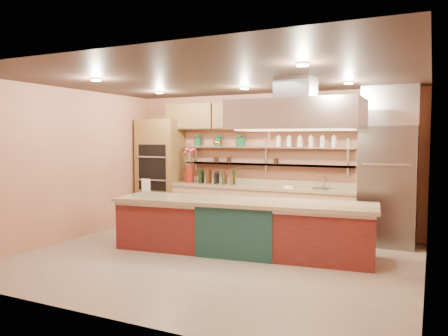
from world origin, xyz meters
The scene contains 21 objects.
floor centered at (0.00, 0.00, -0.01)m, with size 6.00×5.00×0.02m, color gray.
ceiling centered at (0.00, 0.00, 2.80)m, with size 6.00×5.00×0.02m, color black.
wall_back centered at (0.00, 2.50, 1.40)m, with size 6.00×0.04×2.80m, color #AB7051.
wall_front centered at (0.00, -2.50, 1.40)m, with size 6.00×0.04×2.80m, color #AB7051.
wall_left centered at (-3.00, 0.00, 1.40)m, with size 0.04×5.00×2.80m, color #AB7051.
wall_right centered at (3.00, 0.00, 1.40)m, with size 0.04×5.00×2.80m, color #AB7051.
oven_stack centered at (-2.45, 2.18, 1.15)m, with size 0.95×0.64×2.30m, color brown.
refrigerator centered at (2.35, 2.14, 1.05)m, with size 0.95×0.72×2.10m, color slate.
back_counter centered at (-0.05, 2.20, 0.47)m, with size 3.84×0.64×0.93m, color tan.
wall_shelf_lower centered at (-0.05, 2.37, 1.35)m, with size 3.60×0.26×0.03m, color silver.
wall_shelf_upper centered at (-0.05, 2.37, 1.70)m, with size 3.60×0.26×0.03m, color silver.
upper_cabinets centered at (0.00, 2.32, 2.35)m, with size 4.60×0.36×0.55m, color brown.
range_hood centered at (1.14, 0.51, 2.25)m, with size 2.00×1.00×0.45m, color silver.
ceiling_downlights centered at (0.00, 0.20, 2.77)m, with size 4.00×2.80×0.02m, color #FFE5A5.
island centered at (0.24, 0.51, 0.44)m, with size 4.19×0.91×0.87m, color maroon.
flower_vase centered at (-1.69, 2.15, 1.10)m, with size 0.19×0.19×0.35m, color maroon.
oil_bottle_cluster centered at (-1.03, 2.15, 1.07)m, with size 0.85×0.24×0.27m, color black.
kitchen_scale centered at (0.55, 2.15, 0.98)m, with size 0.17×0.13×0.10m, color white.
bar_faucet centered at (1.20, 2.25, 1.04)m, with size 0.03×0.03×0.22m, color silver.
copper_kettle centered at (-1.11, 2.37, 1.79)m, with size 0.18×0.18×0.15m, color #C76F2E.
green_canister centered at (-0.56, 2.37, 1.80)m, with size 0.15×0.15×0.18m, color #104D28.
Camera 1 is at (3.04, -6.00, 1.90)m, focal length 35.00 mm.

